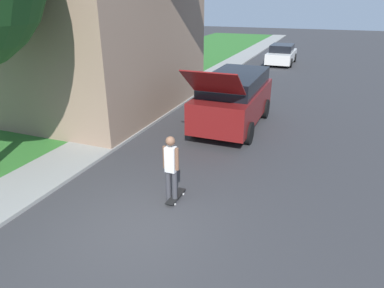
% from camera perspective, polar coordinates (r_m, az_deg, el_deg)
% --- Properties ---
extents(ground_plane, '(120.00, 120.00, 0.00)m').
position_cam_1_polar(ground_plane, '(7.90, -9.84, -13.49)').
color(ground_plane, '#333335').
extents(lawn, '(10.00, 80.00, 0.08)m').
position_cam_1_polar(lawn, '(16.81, -22.94, 5.16)').
color(lawn, '#2D6B28').
rests_on(lawn, ground_plane).
extents(sidewalk, '(1.80, 80.00, 0.10)m').
position_cam_1_polar(sidewalk, '(14.15, -9.94, 3.60)').
color(sidewalk, gray).
rests_on(sidewalk, ground_plane).
extents(suv_parked, '(2.20, 5.68, 2.73)m').
position_cam_1_polar(suv_parked, '(13.42, 7.01, 7.60)').
color(suv_parked, maroon).
rests_on(suv_parked, ground_plane).
extents(car_down_street, '(1.97, 4.41, 1.49)m').
position_cam_1_polar(car_down_street, '(28.36, 14.70, 14.24)').
color(car_down_street, silver).
rests_on(car_down_street, ground_plane).
extents(skateboarder, '(0.41, 0.23, 1.73)m').
position_cam_1_polar(skateboarder, '(8.23, -3.53, -3.70)').
color(skateboarder, '#38383D').
rests_on(skateboarder, ground_plane).
extents(skateboard, '(0.22, 0.83, 0.10)m').
position_cam_1_polar(skateboard, '(8.71, -2.71, -8.70)').
color(skateboard, black).
rests_on(skateboard, ground_plane).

